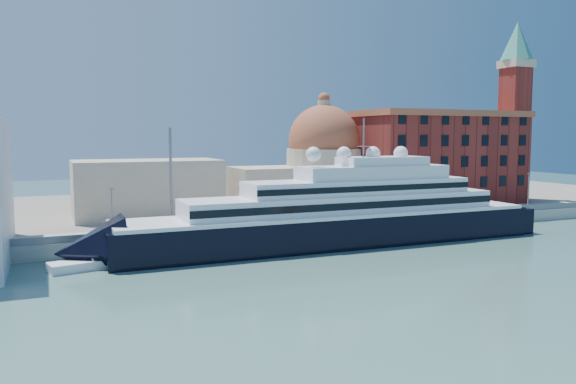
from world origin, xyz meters
name	(u,v)px	position (x,y,z in m)	size (l,w,h in m)	color
ground	(373,279)	(0.00, 0.00, 0.00)	(400.00, 400.00, 0.00)	#3B6662
quay	(277,231)	(0.00, 34.00, 1.25)	(180.00, 10.00, 2.50)	gray
land	(216,207)	(0.00, 75.00, 1.00)	(260.00, 72.00, 2.00)	slate
quay_fence	(286,224)	(0.00, 29.50, 3.10)	(180.00, 0.10, 1.20)	slate
superyacht	(321,221)	(3.85, 23.00, 4.47)	(86.70, 12.02, 25.91)	black
service_barge	(92,263)	(-34.07, 21.38, 0.72)	(11.76, 6.10, 2.52)	white
warehouse	(440,157)	(52.00, 52.00, 13.79)	(43.00, 19.00, 23.25)	maroon
campanile	(515,100)	(76.00, 52.00, 28.76)	(8.40, 8.40, 47.00)	maroon
church	(264,172)	(6.39, 57.72, 10.91)	(66.00, 18.00, 25.50)	beige
lamp_posts	(214,189)	(-12.67, 32.27, 9.84)	(120.80, 2.40, 18.00)	slate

